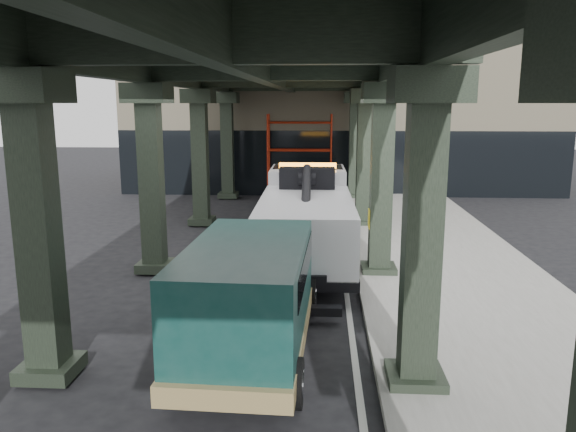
% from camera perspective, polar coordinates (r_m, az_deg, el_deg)
% --- Properties ---
extents(ground, '(90.00, 90.00, 0.00)m').
position_cam_1_polar(ground, '(13.22, -1.40, -8.51)').
color(ground, black).
rests_on(ground, ground).
extents(sidewalk, '(5.00, 40.00, 0.15)m').
position_cam_1_polar(sidewalk, '(15.44, 16.23, -5.74)').
color(sidewalk, gray).
rests_on(sidewalk, ground).
extents(lane_stripe, '(0.12, 38.00, 0.01)m').
position_cam_1_polar(lane_stripe, '(15.09, 5.73, -6.00)').
color(lane_stripe, silver).
rests_on(lane_stripe, ground).
extents(viaduct, '(7.40, 32.00, 6.40)m').
position_cam_1_polar(viaduct, '(14.50, -2.45, 15.18)').
color(viaduct, black).
rests_on(viaduct, ground).
extents(building, '(22.00, 10.00, 8.00)m').
position_cam_1_polar(building, '(32.41, 5.19, 10.46)').
color(building, '#C6B793').
rests_on(building, ground).
extents(scaffolding, '(3.08, 0.88, 4.00)m').
position_cam_1_polar(scaffolding, '(27.16, 1.20, 6.33)').
color(scaffolding, '#AD230D').
rests_on(scaffolding, ground).
extents(tow_truck, '(2.67, 8.53, 2.78)m').
position_cam_1_polar(tow_truck, '(16.23, 1.91, 0.21)').
color(tow_truck, black).
rests_on(tow_truck, ground).
extents(towed_van, '(2.31, 5.39, 2.15)m').
position_cam_1_polar(towed_van, '(10.10, -3.80, -7.96)').
color(towed_van, '#0F3833').
rests_on(towed_van, ground).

